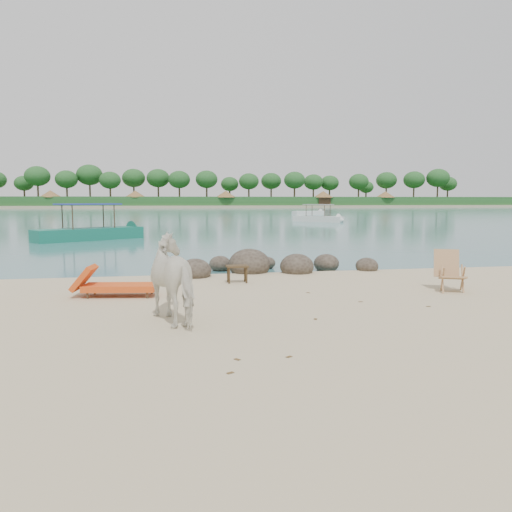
{
  "coord_description": "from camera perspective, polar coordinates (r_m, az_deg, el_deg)",
  "views": [
    {
      "loc": [
        -1.72,
        -8.68,
        2.22
      ],
      "look_at": [
        0.19,
        2.0,
        1.0
      ],
      "focal_mm": 35.0,
      "sensor_mm": 36.0,
      "label": 1
    }
  ],
  "objects": [
    {
      "name": "side_table",
      "position": [
        13.25,
        -2.17,
        -2.22
      ],
      "size": [
        0.58,
        0.38,
        0.46
      ],
      "primitive_type": null,
      "rotation": [
        0.0,
        0.0,
        0.01
      ],
      "color": "#2F1F13",
      "rests_on": "ground"
    },
    {
      "name": "water",
      "position": [
        98.72,
        -9.18,
        5.06
      ],
      "size": [
        400.0,
        400.0,
        0.0
      ],
      "primitive_type": "plane",
      "color": "#3A7375",
      "rests_on": "ground"
    },
    {
      "name": "lounge_chair",
      "position": [
        11.82,
        -15.27,
        -3.13
      ],
      "size": [
        2.12,
        1.0,
        0.61
      ],
      "primitive_type": null,
      "rotation": [
        0.0,
        0.0,
        -0.15
      ],
      "color": "orange",
      "rests_on": "ground"
    },
    {
      "name": "deck_chair",
      "position": [
        12.82,
        21.58,
        -1.76
      ],
      "size": [
        0.86,
        0.9,
        1.0
      ],
      "primitive_type": null,
      "rotation": [
        0.0,
        0.0,
        -0.41
      ],
      "color": "tan",
      "rests_on": "ground"
    },
    {
      "name": "boat_far",
      "position": [
        76.71,
        6.01,
        5.0
      ],
      "size": [
        6.12,
        3.52,
        0.7
      ],
      "primitive_type": null,
      "rotation": [
        0.0,
        0.0,
        0.38
      ],
      "color": "silver",
      "rests_on": "water"
    },
    {
      "name": "dead_leaves",
      "position": [
        9.11,
        9.06,
        -7.75
      ],
      "size": [
        6.35,
        6.71,
        0.0
      ],
      "color": "brown",
      "rests_on": "ground"
    },
    {
      "name": "far_scenery",
      "position": [
        145.39,
        -9.52,
        6.71
      ],
      "size": [
        420.0,
        18.0,
        9.5
      ],
      "color": "#1E4C1E",
      "rests_on": "ground"
    },
    {
      "name": "far_shore",
      "position": [
        178.7,
        -9.64,
        5.63
      ],
      "size": [
        420.0,
        90.0,
        1.4
      ],
      "primitive_type": "cube",
      "color": "tan",
      "rests_on": "ground"
    },
    {
      "name": "boulders",
      "position": [
        15.35,
        1.08,
        -1.21
      ],
      "size": [
        6.22,
        2.72,
        0.96
      ],
      "rotation": [
        0.0,
        0.0,
        -0.08
      ],
      "color": "#332A22",
      "rests_on": "ground"
    },
    {
      "name": "boat_mid",
      "position": [
        52.1,
        7.12,
        5.56
      ],
      "size": [
        5.09,
        5.41,
        2.96
      ],
      "primitive_type": null,
      "rotation": [
        0.0,
        0.0,
        -0.83
      ],
      "color": "silver",
      "rests_on": "water"
    },
    {
      "name": "boat_near",
      "position": [
        29.81,
        -18.61,
        5.04
      ],
      "size": [
        6.59,
        5.12,
        3.35
      ],
      "primitive_type": null,
      "rotation": [
        0.0,
        0.0,
        0.59
      ],
      "color": "#136753",
      "rests_on": "water"
    },
    {
      "name": "cow",
      "position": [
        9.16,
        -8.86,
        -2.65
      ],
      "size": [
        1.51,
        2.05,
        1.58
      ],
      "primitive_type": "imported",
      "rotation": [
        0.0,
        0.0,
        3.54
      ],
      "color": "white",
      "rests_on": "ground"
    }
  ]
}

